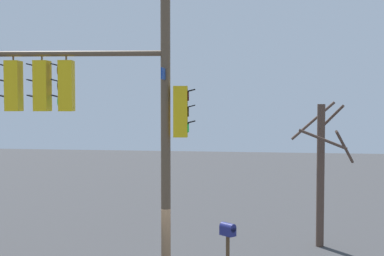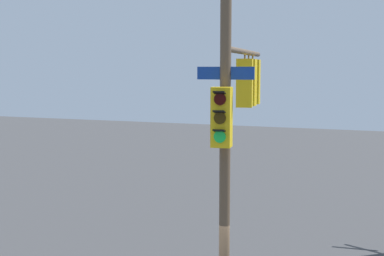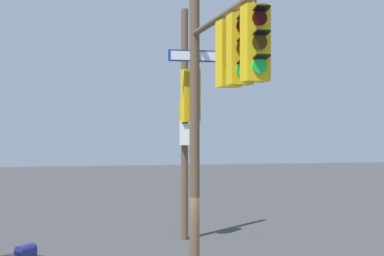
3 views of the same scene
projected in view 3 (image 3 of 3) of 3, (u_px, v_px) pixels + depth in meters
The scene contains 2 objects.
main_signal_pole_assembly at pixel (219, 71), 9.75m from camera, with size 4.88×3.88×8.43m.
secondary_pole_assembly at pixel (185, 125), 18.03m from camera, with size 0.80×0.41×8.01m.
Camera 3 is at (-11.09, 2.30, 4.01)m, focal length 48.92 mm.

